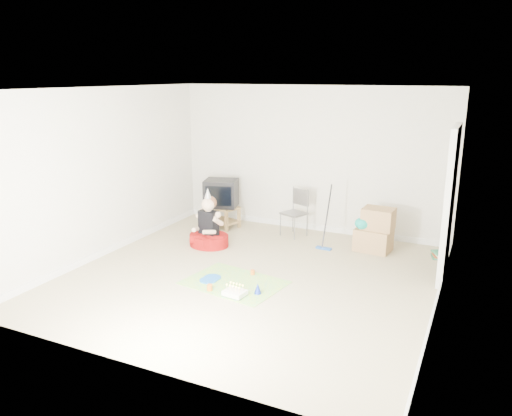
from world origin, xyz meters
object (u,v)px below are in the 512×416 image
at_px(tv_stand, 222,214).
at_px(folding_chair, 294,213).
at_px(cardboard_boxes, 375,230).
at_px(birthday_cake, 235,293).
at_px(seated_woman, 209,233).
at_px(crt_tv, 221,193).

height_order(tv_stand, folding_chair, folding_chair).
bearing_deg(cardboard_boxes, folding_chair, 173.35).
relative_size(tv_stand, birthday_cake, 2.42).
xyz_separation_m(folding_chair, birthday_cake, (0.21, -2.67, -0.37)).
height_order(seated_woman, birthday_cake, seated_woman).
distance_m(folding_chair, cardboard_boxes, 1.47).
bearing_deg(seated_woman, birthday_cake, -50.43).
height_order(tv_stand, seated_woman, seated_woman).
bearing_deg(folding_chair, seated_woman, -134.97).
bearing_deg(birthday_cake, seated_woman, 129.57).
xyz_separation_m(tv_stand, folding_chair, (1.42, 0.07, 0.17)).
height_order(tv_stand, cardboard_boxes, cardboard_boxes).
relative_size(tv_stand, folding_chair, 0.85).
relative_size(tv_stand, cardboard_boxes, 1.01).
bearing_deg(cardboard_boxes, crt_tv, 177.92).
bearing_deg(birthday_cake, tv_stand, 121.97).
relative_size(crt_tv, folding_chair, 0.69).
bearing_deg(tv_stand, seated_woman, -72.50).
xyz_separation_m(seated_woman, birthday_cake, (1.30, -1.57, -0.18)).
relative_size(folding_chair, seated_woman, 0.86).
bearing_deg(tv_stand, cardboard_boxes, -2.08).
height_order(crt_tv, cardboard_boxes, crt_tv).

